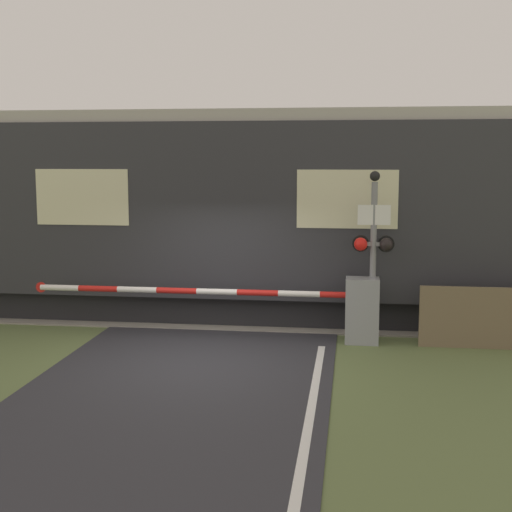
% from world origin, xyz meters
% --- Properties ---
extents(ground_plane, '(80.00, 80.00, 0.00)m').
position_xyz_m(ground_plane, '(0.00, 0.00, 0.00)').
color(ground_plane, '#5B6B3D').
extents(track_bed, '(36.00, 3.20, 0.13)m').
position_xyz_m(track_bed, '(0.00, 3.52, 0.02)').
color(track_bed, gray).
rests_on(track_bed, ground_plane).
extents(train, '(18.84, 2.85, 4.27)m').
position_xyz_m(train, '(-2.79, 3.52, 2.18)').
color(train, black).
rests_on(train, ground_plane).
extents(crossing_barrier, '(6.51, 0.44, 1.20)m').
position_xyz_m(crossing_barrier, '(2.11, 1.43, 0.65)').
color(crossing_barrier, gray).
rests_on(crossing_barrier, ground_plane).
extents(signal_post, '(0.75, 0.26, 3.11)m').
position_xyz_m(signal_post, '(2.87, 1.46, 1.78)').
color(signal_post, gray).
rests_on(signal_post, ground_plane).
extents(roadside_fence, '(2.70, 0.06, 1.10)m').
position_xyz_m(roadside_fence, '(5.05, 1.32, 0.55)').
color(roadside_fence, '#726047').
rests_on(roadside_fence, ground_plane).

